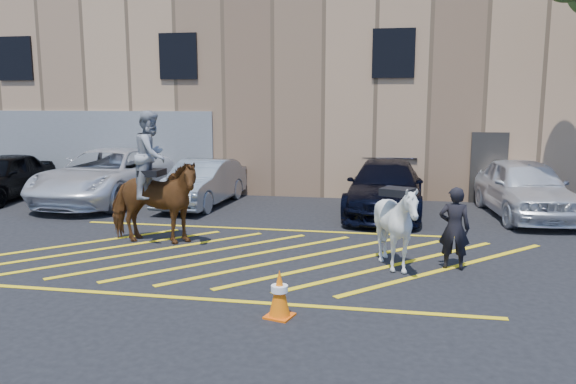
% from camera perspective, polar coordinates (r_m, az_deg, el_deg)
% --- Properties ---
extents(ground, '(90.00, 90.00, 0.00)m').
position_cam_1_polar(ground, '(11.92, -4.50, -6.21)').
color(ground, black).
rests_on(ground, ground).
extents(car_black_suv, '(2.09, 4.52, 1.50)m').
position_cam_1_polar(car_black_suv, '(20.21, -27.12, 1.41)').
color(car_black_suv, black).
rests_on(car_black_suv, ground).
extents(car_white_pickup, '(3.05, 6.10, 1.66)m').
position_cam_1_polar(car_white_pickup, '(18.53, -17.74, 1.61)').
color(car_white_pickup, silver).
rests_on(car_white_pickup, ground).
extents(car_silver_sedan, '(1.79, 4.29, 1.38)m').
position_cam_1_polar(car_silver_sedan, '(17.23, -8.73, 0.92)').
color(car_silver_sedan, gray).
rests_on(car_silver_sedan, ground).
extents(car_blue_suv, '(2.27, 5.14, 1.47)m').
position_cam_1_polar(car_blue_suv, '(16.06, 9.86, 0.43)').
color(car_blue_suv, black).
rests_on(car_blue_suv, ground).
extents(car_white_suv, '(2.32, 4.86, 1.60)m').
position_cam_1_polar(car_white_suv, '(16.69, 22.89, 0.40)').
color(car_white_suv, white).
rests_on(car_white_suv, ground).
extents(handler, '(0.61, 0.43, 1.59)m').
position_cam_1_polar(handler, '(11.08, 16.54, -3.55)').
color(handler, black).
rests_on(handler, ground).
extents(warehouse, '(32.42, 10.20, 7.30)m').
position_cam_1_polar(warehouse, '(23.28, 2.97, 10.51)').
color(warehouse, tan).
rests_on(warehouse, ground).
extents(hatching_zone, '(12.60, 5.12, 0.01)m').
position_cam_1_polar(hatching_zone, '(11.64, -4.87, -6.57)').
color(hatching_zone, yellow).
rests_on(hatching_zone, ground).
extents(mounted_bay, '(2.25, 1.04, 2.96)m').
position_cam_1_polar(mounted_bay, '(12.78, -13.57, 0.11)').
color(mounted_bay, brown).
rests_on(mounted_bay, ground).
extents(saddled_white, '(1.85, 1.94, 1.69)m').
position_cam_1_polar(saddled_white, '(10.75, 10.97, -3.42)').
color(saddled_white, white).
rests_on(saddled_white, ground).
extents(traffic_cone, '(0.47, 0.47, 0.73)m').
position_cam_1_polar(traffic_cone, '(8.43, -0.87, -10.27)').
color(traffic_cone, '#FF5A0A').
rests_on(traffic_cone, ground).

